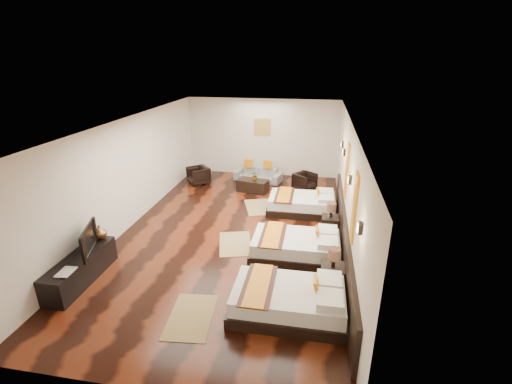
% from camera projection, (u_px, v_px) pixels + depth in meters
% --- Properties ---
extents(floor, '(5.50, 9.50, 0.01)m').
position_uv_depth(floor, '(233.00, 231.00, 9.18)').
color(floor, black).
rests_on(floor, ground).
extents(ceiling, '(5.50, 9.50, 0.01)m').
position_uv_depth(ceiling, '(230.00, 123.00, 8.16)').
color(ceiling, white).
rests_on(ceiling, floor).
extents(back_wall, '(5.50, 0.01, 2.80)m').
position_uv_depth(back_wall, '(262.00, 138.00, 13.02)').
color(back_wall, silver).
rests_on(back_wall, floor).
extents(left_wall, '(0.01, 9.50, 2.80)m').
position_uv_depth(left_wall, '(128.00, 174.00, 9.11)').
color(left_wall, silver).
rests_on(left_wall, floor).
extents(right_wall, '(0.01, 9.50, 2.80)m').
position_uv_depth(right_wall, '(347.00, 187.00, 8.22)').
color(right_wall, silver).
rests_on(right_wall, floor).
extents(headboard_panel, '(0.08, 6.60, 0.90)m').
position_uv_depth(headboard_panel, '(344.00, 240.00, 7.84)').
color(headboard_panel, black).
rests_on(headboard_panel, floor).
extents(bed_near, '(2.01, 1.26, 0.77)m').
position_uv_depth(bed_near, '(290.00, 300.00, 6.21)').
color(bed_near, black).
rests_on(bed_near, floor).
extents(bed_mid, '(1.99, 1.25, 0.76)m').
position_uv_depth(bed_mid, '(297.00, 246.00, 7.95)').
color(bed_mid, black).
rests_on(bed_mid, floor).
extents(bed_far, '(1.93, 1.22, 0.74)m').
position_uv_depth(bed_far, '(303.00, 204.00, 10.21)').
color(bed_far, black).
rests_on(bed_far, floor).
extents(nightstand_a, '(0.45, 0.45, 0.88)m').
position_uv_depth(nightstand_a, '(332.00, 275.00, 6.84)').
color(nightstand_a, black).
rests_on(nightstand_a, floor).
extents(nightstand_b, '(0.43, 0.43, 0.85)m').
position_uv_depth(nightstand_b, '(330.00, 223.00, 8.93)').
color(nightstand_b, black).
rests_on(nightstand_b, floor).
extents(jute_mat_near, '(0.86, 1.26, 0.01)m').
position_uv_depth(jute_mat_near, '(191.00, 316.00, 6.20)').
color(jute_mat_near, olive).
rests_on(jute_mat_near, floor).
extents(jute_mat_mid, '(1.04, 1.35, 0.01)m').
position_uv_depth(jute_mat_mid, '(235.00, 244.00, 8.57)').
color(jute_mat_mid, olive).
rests_on(jute_mat_mid, floor).
extents(jute_mat_far, '(1.09, 1.38, 0.01)m').
position_uv_depth(jute_mat_far, '(259.00, 207.00, 10.60)').
color(jute_mat_far, olive).
rests_on(jute_mat_far, floor).
extents(tv_console, '(0.50, 1.80, 0.55)m').
position_uv_depth(tv_console, '(81.00, 269.00, 7.09)').
color(tv_console, black).
rests_on(tv_console, floor).
extents(tv, '(0.44, 0.96, 0.56)m').
position_uv_depth(tv, '(84.00, 240.00, 7.05)').
color(tv, black).
rests_on(tv, tv_console).
extents(book, '(0.28, 0.36, 0.03)m').
position_uv_depth(book, '(59.00, 272.00, 6.49)').
color(book, black).
rests_on(book, tv_console).
extents(figurine, '(0.30, 0.30, 0.30)m').
position_uv_depth(figurine, '(100.00, 232.00, 7.64)').
color(figurine, brown).
rests_on(figurine, tv_console).
extents(sofa, '(1.78, 1.00, 0.49)m').
position_uv_depth(sofa, '(258.00, 174.00, 12.71)').
color(sofa, gray).
rests_on(sofa, floor).
extents(armchair_left, '(0.94, 0.94, 0.62)m').
position_uv_depth(armchair_left, '(198.00, 176.00, 12.38)').
color(armchair_left, black).
rests_on(armchair_left, floor).
extents(armchair_right, '(0.89, 0.88, 0.58)m').
position_uv_depth(armchair_right, '(305.00, 181.00, 11.87)').
color(armchair_right, black).
rests_on(armchair_right, floor).
extents(coffee_table, '(1.08, 0.70, 0.40)m').
position_uv_depth(coffee_table, '(253.00, 186.00, 11.76)').
color(coffee_table, black).
rests_on(coffee_table, floor).
extents(table_plant, '(0.30, 0.28, 0.29)m').
position_uv_depth(table_plant, '(255.00, 175.00, 11.68)').
color(table_plant, '#265F1F').
rests_on(table_plant, coffee_table).
extents(orange_panel_a, '(0.04, 0.40, 1.30)m').
position_uv_depth(orange_panel_a, '(354.00, 208.00, 6.37)').
color(orange_panel_a, '#D86014').
rests_on(orange_panel_a, right_wall).
extents(orange_panel_b, '(0.04, 0.40, 1.30)m').
position_uv_depth(orange_panel_b, '(347.00, 171.00, 8.39)').
color(orange_panel_b, '#D86014').
rests_on(orange_panel_b, right_wall).
extents(sconce_near, '(0.07, 0.12, 0.18)m').
position_uv_depth(sconce_near, '(360.00, 228.00, 5.31)').
color(sconce_near, black).
rests_on(sconce_near, right_wall).
extents(sconce_mid, '(0.07, 0.12, 0.18)m').
position_uv_depth(sconce_mid, '(350.00, 180.00, 7.33)').
color(sconce_mid, black).
rests_on(sconce_mid, right_wall).
extents(sconce_far, '(0.07, 0.12, 0.18)m').
position_uv_depth(sconce_far, '(344.00, 152.00, 9.35)').
color(sconce_far, black).
rests_on(sconce_far, right_wall).
extents(sconce_lounge, '(0.07, 0.12, 0.18)m').
position_uv_depth(sconce_lounge, '(342.00, 144.00, 10.17)').
color(sconce_lounge, black).
rests_on(sconce_lounge, right_wall).
extents(gold_artwork, '(0.60, 0.04, 0.60)m').
position_uv_depth(gold_artwork, '(262.00, 127.00, 12.86)').
color(gold_artwork, '#AD873F').
rests_on(gold_artwork, back_wall).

